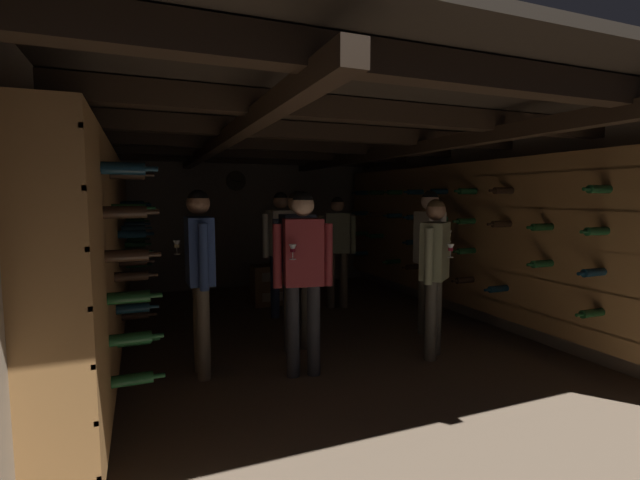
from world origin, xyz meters
name	(u,v)px	position (x,y,z in m)	size (l,w,h in m)	color
ground_plane	(311,337)	(0.00, 0.00, 0.00)	(8.40, 8.40, 0.00)	#7A6651
room_shell	(302,213)	(0.00, 0.27, 1.43)	(4.72, 6.52, 2.41)	gray
wine_crate_stack	(269,285)	(-0.02, 1.71, 0.30)	(0.52, 0.35, 0.60)	olive
display_bottle	(272,256)	(0.05, 1.76, 0.74)	(0.08, 0.08, 0.35)	#143819
person_host_center	(298,255)	(-0.27, -0.33, 1.02)	(0.54, 0.23, 1.69)	#4C473D
person_guest_near_right	(435,263)	(0.93, -1.05, 0.96)	(0.44, 0.44, 1.60)	#4C473D
person_guest_far_right	(337,241)	(0.85, 1.16, 0.98)	(0.51, 0.32, 1.62)	brown
person_guest_mid_left	(200,264)	(-1.31, -0.65, 1.02)	(0.33, 0.54, 1.69)	brown
person_guest_mid_right	(429,249)	(1.29, -0.45, 1.03)	(0.33, 0.54, 1.69)	#4C473D
person_guest_rear_center	(281,242)	(-0.05, 0.99, 1.02)	(0.53, 0.38, 1.69)	#232D4C
person_guest_near_left	(303,266)	(-0.45, -1.00, 1.01)	(0.53, 0.33, 1.67)	#2D2D33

